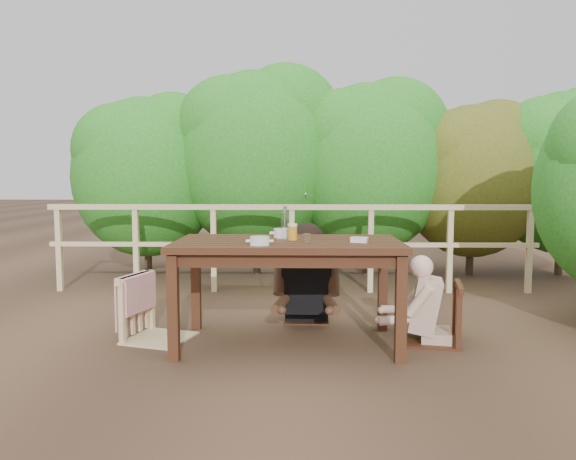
{
  "coord_description": "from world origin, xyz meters",
  "views": [
    {
      "loc": [
        0.1,
        -4.24,
        1.3
      ],
      "look_at": [
        0.0,
        0.05,
        0.9
      ],
      "focal_mm": 34.21,
      "sensor_mm": 36.0,
      "label": 1
    }
  ],
  "objects_px": {
    "table": "(288,293)",
    "chair_far": "(307,276)",
    "soup_near": "(260,242)",
    "soup_far": "(283,234)",
    "beer_glass": "(293,233)",
    "chair_right": "(433,286)",
    "woman": "(307,245)",
    "bottle": "(285,223)",
    "chair_left": "(158,279)",
    "tumbler": "(307,241)",
    "diner_right": "(437,271)",
    "butter_tub": "(359,241)"
  },
  "relations": [
    {
      "from": "chair_left",
      "to": "butter_tub",
      "type": "bearing_deg",
      "value": -81.34
    },
    {
      "from": "beer_glass",
      "to": "tumbler",
      "type": "distance_m",
      "value": 0.25
    },
    {
      "from": "table",
      "to": "chair_right",
      "type": "height_order",
      "value": "chair_right"
    },
    {
      "from": "bottle",
      "to": "butter_tub",
      "type": "bearing_deg",
      "value": -24.81
    },
    {
      "from": "chair_right",
      "to": "woman",
      "type": "relative_size",
      "value": 0.65
    },
    {
      "from": "diner_right",
      "to": "soup_near",
      "type": "height_order",
      "value": "diner_right"
    },
    {
      "from": "beer_glass",
      "to": "tumbler",
      "type": "bearing_deg",
      "value": -64.43
    },
    {
      "from": "table",
      "to": "chair_far",
      "type": "bearing_deg",
      "value": 77.93
    },
    {
      "from": "diner_right",
      "to": "chair_left",
      "type": "bearing_deg",
      "value": 100.96
    },
    {
      "from": "table",
      "to": "beer_glass",
      "type": "height_order",
      "value": "beer_glass"
    },
    {
      "from": "chair_right",
      "to": "woman",
      "type": "distance_m",
      "value": 1.23
    },
    {
      "from": "woman",
      "to": "diner_right",
      "type": "relative_size",
      "value": 1.22
    },
    {
      "from": "chair_left",
      "to": "diner_right",
      "type": "xyz_separation_m",
      "value": [
        2.23,
        -0.01,
        0.08
      ]
    },
    {
      "from": "chair_right",
      "to": "tumbler",
      "type": "height_order",
      "value": "chair_right"
    },
    {
      "from": "table",
      "to": "chair_left",
      "type": "height_order",
      "value": "chair_left"
    },
    {
      "from": "table",
      "to": "beer_glass",
      "type": "distance_m",
      "value": 0.48
    },
    {
      "from": "chair_left",
      "to": "butter_tub",
      "type": "distance_m",
      "value": 1.64
    },
    {
      "from": "butter_tub",
      "to": "soup_near",
      "type": "bearing_deg",
      "value": -148.89
    },
    {
      "from": "table",
      "to": "bottle",
      "type": "bearing_deg",
      "value": 100.78
    },
    {
      "from": "butter_tub",
      "to": "chair_far",
      "type": "bearing_deg",
      "value": 130.77
    },
    {
      "from": "chair_far",
      "to": "woman",
      "type": "bearing_deg",
      "value": 91.56
    },
    {
      "from": "chair_left",
      "to": "beer_glass",
      "type": "relative_size",
      "value": 6.83
    },
    {
      "from": "soup_far",
      "to": "bottle",
      "type": "distance_m",
      "value": 0.12
    },
    {
      "from": "chair_left",
      "to": "diner_right",
      "type": "bearing_deg",
      "value": -73.94
    },
    {
      "from": "beer_glass",
      "to": "tumbler",
      "type": "height_order",
      "value": "beer_glass"
    },
    {
      "from": "soup_far",
      "to": "bottle",
      "type": "bearing_deg",
      "value": -78.3
    },
    {
      "from": "soup_near",
      "to": "soup_far",
      "type": "relative_size",
      "value": 0.88
    },
    {
      "from": "chair_left",
      "to": "bottle",
      "type": "xyz_separation_m",
      "value": [
        1.02,
        0.05,
        0.45
      ]
    },
    {
      "from": "chair_left",
      "to": "chair_far",
      "type": "height_order",
      "value": "chair_left"
    },
    {
      "from": "table",
      "to": "soup_near",
      "type": "relative_size",
      "value": 7.3
    },
    {
      "from": "bottle",
      "to": "chair_left",
      "type": "bearing_deg",
      "value": -177.32
    },
    {
      "from": "tumbler",
      "to": "chair_far",
      "type": "bearing_deg",
      "value": 89.12
    },
    {
      "from": "tumbler",
      "to": "diner_right",
      "type": "bearing_deg",
      "value": 15.09
    },
    {
      "from": "table",
      "to": "tumbler",
      "type": "relative_size",
      "value": 25.0
    },
    {
      "from": "soup_near",
      "to": "soup_far",
      "type": "xyz_separation_m",
      "value": [
        0.16,
        0.52,
        0.01
      ]
    },
    {
      "from": "table",
      "to": "bottle",
      "type": "distance_m",
      "value": 0.56
    },
    {
      "from": "table",
      "to": "beer_glass",
      "type": "xyz_separation_m",
      "value": [
        0.04,
        0.03,
        0.48
      ]
    },
    {
      "from": "soup_near",
      "to": "butter_tub",
      "type": "xyz_separation_m",
      "value": [
        0.74,
        0.19,
        -0.01
      ]
    },
    {
      "from": "woman",
      "to": "soup_far",
      "type": "height_order",
      "value": "woman"
    },
    {
      "from": "soup_far",
      "to": "chair_far",
      "type": "bearing_deg",
      "value": 69.46
    },
    {
      "from": "table",
      "to": "woman",
      "type": "xyz_separation_m",
      "value": [
        0.16,
        0.76,
        0.29
      ]
    },
    {
      "from": "table",
      "to": "beer_glass",
      "type": "relative_size",
      "value": 12.08
    },
    {
      "from": "table",
      "to": "beer_glass",
      "type": "bearing_deg",
      "value": 34.84
    },
    {
      "from": "soup_far",
      "to": "beer_glass",
      "type": "height_order",
      "value": "beer_glass"
    },
    {
      "from": "chair_far",
      "to": "bottle",
      "type": "xyz_separation_m",
      "value": [
        -0.19,
        -0.6,
        0.54
      ]
    },
    {
      "from": "chair_far",
      "to": "butter_tub",
      "type": "xyz_separation_m",
      "value": [
        0.38,
        -0.86,
        0.43
      ]
    },
    {
      "from": "chair_left",
      "to": "tumbler",
      "type": "height_order",
      "value": "chair_left"
    },
    {
      "from": "tumbler",
      "to": "butter_tub",
      "type": "xyz_separation_m",
      "value": [
        0.4,
        0.08,
        -0.01
      ]
    },
    {
      "from": "table",
      "to": "woman",
      "type": "bearing_deg",
      "value": 78.24
    },
    {
      "from": "soup_far",
      "to": "beer_glass",
      "type": "relative_size",
      "value": 1.87
    }
  ]
}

